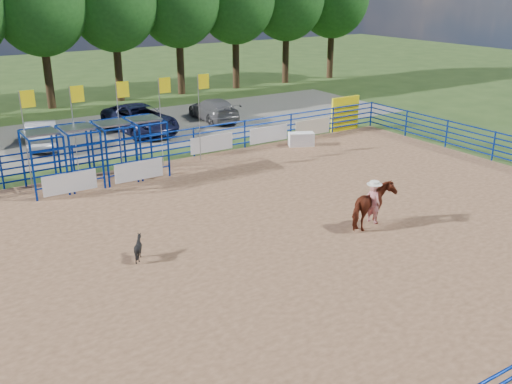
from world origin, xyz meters
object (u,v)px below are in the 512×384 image
announcer_table (301,139)px  horse_and_rider (373,204)px  car_d (214,109)px  calf (138,248)px  car_b (42,134)px  car_c (140,119)px

announcer_table → horse_and_rider: (-4.41, -10.06, 0.54)m
car_d → calf: bearing=58.7°
horse_and_rider → car_b: horse_and_rider is taller
announcer_table → car_d: size_ratio=0.28×
horse_and_rider → calf: bearing=164.7°
horse_and_rider → calf: (-7.94, 2.17, -0.53)m
calf → car_b: size_ratio=0.17×
horse_and_rider → calf: horse_and_rider is taller
car_b → car_c: 5.59m
calf → car_d: size_ratio=0.16×
horse_and_rider → car_d: horse_and_rider is taller
announcer_table → car_c: (-6.13, 7.45, 0.42)m
horse_and_rider → car_d: size_ratio=0.52×
car_b → car_c: bearing=-167.0°
announcer_table → car_b: size_ratio=0.31×
car_b → car_d: (10.71, 0.58, -0.03)m
car_c → car_b: bearing=174.3°
car_b → car_c: car_c is taller
calf → car_c: (6.23, 15.34, 0.41)m
calf → car_b: bearing=-20.6°
car_b → announcer_table: bearing=159.7°
car_b → car_c: (5.59, 0.12, 0.08)m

